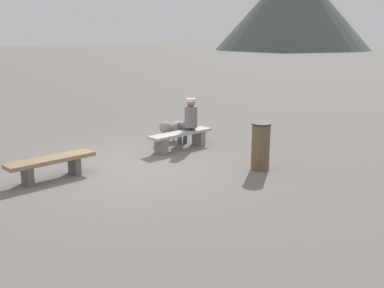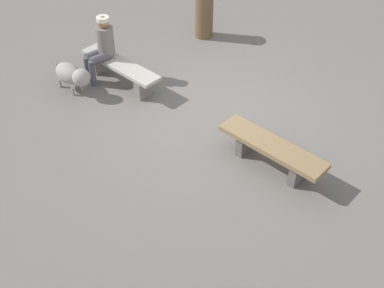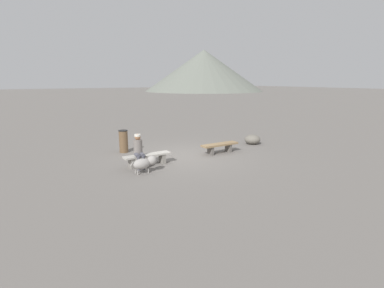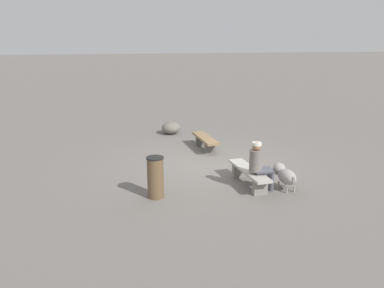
# 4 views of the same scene
# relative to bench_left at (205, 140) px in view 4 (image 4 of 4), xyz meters

# --- Properties ---
(ground) EXTENTS (210.00, 210.00, 0.06)m
(ground) POSITION_rel_bench_left_xyz_m (1.55, -0.33, -0.35)
(ground) COLOR slate
(bench_left) EXTENTS (1.72, 0.44, 0.43)m
(bench_left) POSITION_rel_bench_left_xyz_m (0.00, 0.00, 0.00)
(bench_left) COLOR #605B56
(bench_left) RESTS_ON ground
(bench_right) EXTENTS (1.77, 0.42, 0.42)m
(bench_right) POSITION_rel_bench_left_xyz_m (3.35, 0.09, -0.02)
(bench_right) COLOR gray
(bench_right) RESTS_ON ground
(seated_person) EXTENTS (0.37, 0.61, 1.22)m
(seated_person) POSITION_rel_bench_left_xyz_m (3.71, 0.18, 0.38)
(seated_person) COLOR slate
(seated_person) RESTS_ON ground
(dog) EXTENTS (0.94, 0.38, 0.56)m
(dog) POSITION_rel_bench_left_xyz_m (3.75, 0.85, 0.03)
(dog) COLOR gray
(dog) RESTS_ON ground
(trash_bin) EXTENTS (0.40, 0.40, 0.97)m
(trash_bin) POSITION_rel_bench_left_xyz_m (3.47, -2.28, 0.17)
(trash_bin) COLOR brown
(trash_bin) RESTS_ON ground
(boulder) EXTENTS (1.02, 1.00, 0.47)m
(boulder) POSITION_rel_bench_left_xyz_m (-2.45, -0.63, -0.08)
(boulder) COLOR #6B665B
(boulder) RESTS_ON ground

